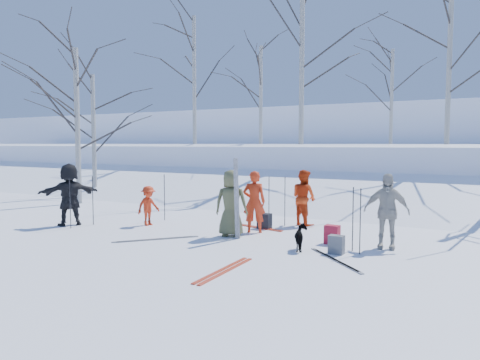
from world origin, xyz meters
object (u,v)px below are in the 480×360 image
Objects in this scene: skier_red_seated at (148,206)px; backpack_red at (332,235)px; skier_red_north at (254,202)px; dog at (302,238)px; skier_olive_center at (231,203)px; backpack_dark at (264,221)px; skier_cream_east at (386,211)px; skier_grey_west at (69,194)px; skier_redor_behind at (304,198)px; backpack_grey at (336,245)px.

backpack_red is at bearing -75.83° from skier_red_seated.
dog is at bearing 119.12° from skier_red_north.
skier_olive_center is 4.02× the size of backpack_dark.
dog is (2.06, -0.55, -0.53)m from skier_olive_center.
skier_red_seated is 6.30m from skier_cream_east.
skier_cream_east is 2.49× the size of dog.
skier_olive_center is 0.95× the size of skier_grey_west.
backpack_dark is at bearing 80.97° from skier_redor_behind.
skier_grey_west is (-1.86, -1.08, 0.31)m from skier_red_seated.
backpack_dark is (-2.17, 0.92, -0.01)m from backpack_red.
backpack_red is at bearing 176.31° from skier_cream_east.
skier_grey_west reaches higher than skier_cream_east.
skier_red_seated is 0.67× the size of skier_cream_east.
dog is (1.14, -2.86, -0.49)m from skier_redor_behind.
skier_olive_center reaches higher than skier_redor_behind.
skier_grey_west is at bearing -24.24° from dog.
skier_grey_west is 2.63× the size of dog.
backpack_dark is at bearing 145.10° from backpack_grey.
dog reaches higher than backpack_red.
dog is (-1.48, -1.08, -0.53)m from skier_cream_east.
dog is at bearing -154.15° from skier_cream_east.
skier_redor_behind is 1.34m from backpack_dark.
backpack_red is (2.15, -0.31, -0.57)m from skier_red_north.
backpack_red is at bearing 114.18° from backpack_grey.
skier_redor_behind is 2.48m from backpack_red.
skier_red_seated is at bearing 173.24° from skier_cream_east.
skier_olive_center is at bearing 131.68° from skier_grey_west.
dog is (6.66, 0.38, -0.58)m from skier_grey_west.
skier_red_north is 3.05m from skier_red_seated.
backpack_dark is (-3.31, 0.79, -0.60)m from skier_cream_east.
skier_red_north is 0.91× the size of skier_grey_west.
skier_red_seated is at bearing -177.28° from backpack_red.
skier_olive_center is 2.50m from backpack_red.
skier_olive_center reaches higher than backpack_dark.
skier_red_north is 5.12m from skier_grey_west.
skier_redor_behind is 4.01× the size of backpack_grey.
skier_olive_center is 2.48m from skier_redor_behind.
backpack_grey is (0.39, -0.87, -0.02)m from backpack_red.
skier_grey_west is at bearing -176.45° from backpack_grey.
backpack_red is 2.35m from backpack_dark.
skier_olive_center is at bearing -81.70° from skier_red_seated.
skier_red_north is at bearing 166.71° from skier_cream_east.
skier_grey_west reaches higher than skier_red_seated.
dog is 2.61m from backpack_dark.
backpack_grey is (5.53, -0.63, -0.35)m from skier_red_seated.
dog reaches higher than backpack_dark.
skier_cream_east is 3.83× the size of backpack_red.
skier_grey_west is at bearing -7.51° from skier_red_north.
skier_grey_west is at bearing -8.81° from skier_olive_center.
backpack_dark is (-1.83, 1.86, -0.07)m from dog.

